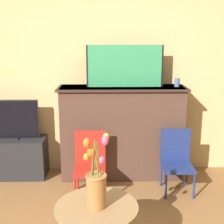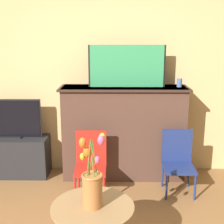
% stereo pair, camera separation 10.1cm
% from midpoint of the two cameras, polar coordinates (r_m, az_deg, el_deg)
% --- Properties ---
extents(wall_back, '(8.00, 0.06, 2.70)m').
position_cam_midpoint_polar(wall_back, '(3.92, 0.24, 8.25)').
color(wall_back, tan).
rests_on(wall_back, ground).
extents(fireplace_mantel, '(1.53, 0.44, 1.14)m').
position_cam_midpoint_polar(fireplace_mantel, '(3.85, 2.89, -3.55)').
color(fireplace_mantel, '#4C3328').
rests_on(fireplace_mantel, ground).
extents(painting, '(0.90, 0.03, 0.49)m').
position_cam_midpoint_polar(painting, '(3.70, 3.52, 8.37)').
color(painting, black).
rests_on(painting, fireplace_mantel).
extents(mantel_candle, '(0.06, 0.06, 0.10)m').
position_cam_midpoint_polar(mantel_candle, '(3.80, 12.98, 5.24)').
color(mantel_candle, '#4C6699').
rests_on(mantel_candle, fireplace_mantel).
extents(tv_stand, '(0.95, 0.36, 0.50)m').
position_cam_midpoint_polar(tv_stand, '(4.17, -17.37, -7.70)').
color(tv_stand, '#232326').
rests_on(tv_stand, ground).
extents(tv_monitor, '(0.82, 0.12, 0.49)m').
position_cam_midpoint_polar(tv_monitor, '(4.03, -17.84, -1.26)').
color(tv_monitor, black).
rests_on(tv_monitor, tv_stand).
extents(chair_red, '(0.34, 0.34, 0.71)m').
position_cam_midpoint_polar(chair_red, '(3.50, -3.06, -8.95)').
color(chair_red, red).
rests_on(chair_red, ground).
extents(chair_blue, '(0.34, 0.34, 0.71)m').
position_cam_midpoint_polar(chair_blue, '(3.63, 12.75, -8.42)').
color(chair_blue, navy).
rests_on(chair_blue, ground).
extents(vase_tulips, '(0.19, 0.18, 0.55)m').
position_cam_midpoint_polar(vase_tulips, '(2.36, -2.39, -12.91)').
color(vase_tulips, '#AD6B38').
rests_on(vase_tulips, side_table).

